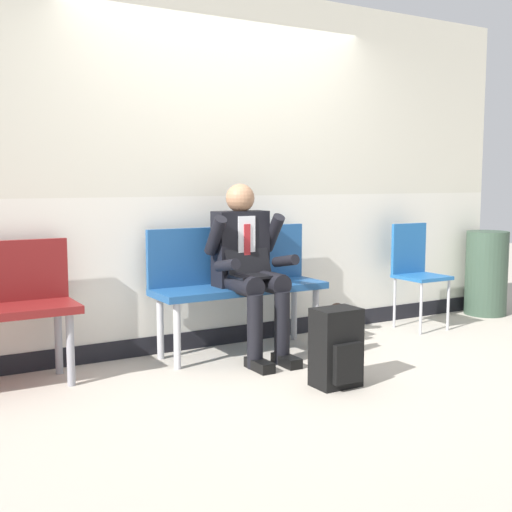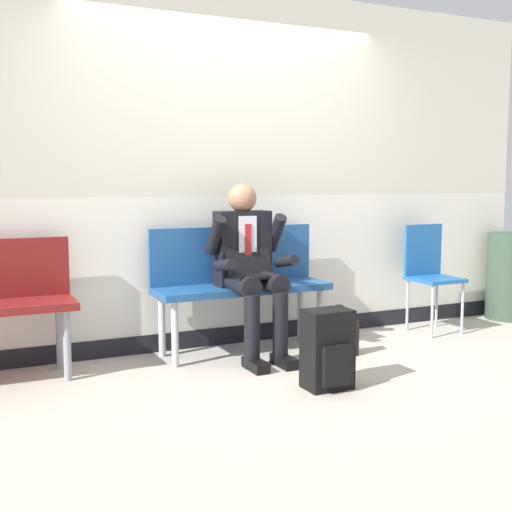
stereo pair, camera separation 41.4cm
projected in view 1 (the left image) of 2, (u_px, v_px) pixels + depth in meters
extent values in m
plane|color=#B2A899|center=(259.00, 359.00, 4.75)|extent=(18.00, 18.00, 0.00)
cube|color=beige|center=(221.00, 92.00, 5.01)|extent=(5.73, 0.12, 1.58)
cube|color=silver|center=(222.00, 261.00, 5.16)|extent=(5.73, 0.12, 1.03)
cube|color=black|center=(223.00, 334.00, 5.23)|extent=(5.73, 0.14, 0.14)
cube|color=navy|center=(240.00, 289.00, 4.87)|extent=(1.32, 0.42, 0.05)
cube|color=navy|center=(229.00, 254.00, 4.99)|extent=(1.32, 0.04, 0.43)
cylinder|color=#B7B7BC|center=(177.00, 336.00, 4.47)|extent=(0.05, 0.05, 0.46)
cylinder|color=#B7B7BC|center=(160.00, 327.00, 4.73)|extent=(0.05, 0.05, 0.46)
cylinder|color=#B7B7BC|center=(316.00, 318.00, 5.06)|extent=(0.05, 0.05, 0.46)
cylinder|color=#B7B7BC|center=(294.00, 311.00, 5.32)|extent=(0.05, 0.05, 0.46)
cylinder|color=gray|center=(70.00, 350.00, 4.11)|extent=(0.05, 0.05, 0.46)
cylinder|color=gray|center=(58.00, 340.00, 4.37)|extent=(0.05, 0.05, 0.46)
cylinder|color=black|center=(241.00, 284.00, 4.62)|extent=(0.15, 0.40, 0.15)
cylinder|color=black|center=(255.00, 331.00, 4.49)|extent=(0.11, 0.11, 0.51)
cube|color=black|center=(259.00, 365.00, 4.47)|extent=(0.10, 0.26, 0.07)
cylinder|color=black|center=(268.00, 282.00, 4.73)|extent=(0.15, 0.40, 0.15)
cylinder|color=black|center=(282.00, 328.00, 4.61)|extent=(0.11, 0.11, 0.51)
cube|color=black|center=(286.00, 361.00, 4.58)|extent=(0.10, 0.26, 0.07)
cube|color=black|center=(240.00, 248.00, 4.83)|extent=(0.40, 0.18, 0.55)
cube|color=silver|center=(247.00, 243.00, 4.74)|extent=(0.14, 0.01, 0.38)
cube|color=#B22328|center=(247.00, 247.00, 4.74)|extent=(0.05, 0.01, 0.33)
sphere|color=#9E7051|center=(240.00, 198.00, 4.79)|extent=(0.21, 0.21, 0.21)
cylinder|color=black|center=(215.00, 236.00, 4.64)|extent=(0.09, 0.25, 0.30)
cylinder|color=black|center=(227.00, 265.00, 4.51)|extent=(0.08, 0.27, 0.12)
cylinder|color=black|center=(273.00, 233.00, 4.88)|extent=(0.09, 0.25, 0.30)
cylinder|color=black|center=(285.00, 261.00, 4.76)|extent=(0.08, 0.27, 0.12)
cube|color=black|center=(257.00, 276.00, 4.65)|extent=(0.35, 0.22, 0.02)
cube|color=black|center=(248.00, 259.00, 4.75)|extent=(0.35, 0.08, 0.21)
cube|color=black|center=(336.00, 347.00, 4.10)|extent=(0.29, 0.20, 0.50)
cube|color=black|center=(348.00, 363.00, 4.01)|extent=(0.20, 0.04, 0.25)
cube|color=black|center=(336.00, 337.00, 4.85)|extent=(0.31, 0.10, 0.27)
torus|color=black|center=(336.00, 314.00, 4.83)|extent=(0.17, 0.02, 0.17)
cube|color=#1E5999|center=(422.00, 277.00, 5.67)|extent=(0.38, 0.38, 0.03)
cube|color=#1E5999|center=(409.00, 248.00, 5.79)|extent=(0.38, 0.03, 0.44)
cylinder|color=#A5A5AA|center=(421.00, 309.00, 5.48)|extent=(0.02, 0.02, 0.44)
cylinder|color=#A5A5AA|center=(448.00, 305.00, 5.64)|extent=(0.02, 0.02, 0.44)
cylinder|color=#A5A5AA|center=(395.00, 303.00, 5.75)|extent=(0.02, 0.02, 0.44)
cylinder|color=#A5A5AA|center=(421.00, 299.00, 5.91)|extent=(0.02, 0.02, 0.44)
cylinder|color=#334738|center=(486.00, 273.00, 6.30)|extent=(0.39, 0.39, 0.80)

